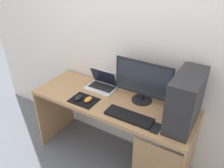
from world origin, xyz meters
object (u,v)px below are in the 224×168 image
(monitor, at_px, (143,82))
(pc_tower, at_px, (186,100))
(laptop, at_px, (102,84))
(mouse_left, at_px, (88,99))
(mouse_right, at_px, (79,98))
(cell_phone, at_px, (156,128))
(keyboard, at_px, (129,116))

(monitor, bearing_deg, pc_tower, -16.24)
(laptop, height_order, mouse_left, laptop)
(mouse_left, xyz_separation_m, mouse_right, (-0.09, -0.03, 0.00))
(cell_phone, bearing_deg, mouse_left, 177.23)
(mouse_left, bearing_deg, keyboard, -2.60)
(laptop, bearing_deg, keyboard, -32.61)
(mouse_left, bearing_deg, monitor, 32.16)
(keyboard, height_order, cell_phone, keyboard)
(keyboard, relative_size, cell_phone, 3.23)
(mouse_left, distance_m, mouse_right, 0.10)
(keyboard, distance_m, mouse_right, 0.54)
(mouse_left, xyz_separation_m, cell_phone, (0.69, -0.03, -0.02))
(keyboard, distance_m, cell_phone, 0.25)
(monitor, relative_size, mouse_left, 5.65)
(mouse_right, relative_size, cell_phone, 0.74)
(pc_tower, bearing_deg, keyboard, -157.53)
(monitor, height_order, cell_phone, monitor)
(pc_tower, distance_m, mouse_left, 0.88)
(pc_tower, xyz_separation_m, mouse_right, (-0.94, -0.17, -0.20))
(laptop, bearing_deg, mouse_right, -102.36)
(laptop, distance_m, mouse_right, 0.31)
(monitor, relative_size, cell_phone, 4.17)
(laptop, distance_m, cell_phone, 0.78)
(monitor, xyz_separation_m, laptop, (-0.45, 0.01, -0.17))
(pc_tower, xyz_separation_m, keyboard, (-0.40, -0.17, -0.21))
(pc_tower, height_order, laptop, pc_tower)
(laptop, relative_size, keyboard, 0.73)
(laptop, distance_m, keyboard, 0.56)
(cell_phone, bearing_deg, laptop, 156.39)
(monitor, relative_size, laptop, 1.76)
(laptop, relative_size, mouse_left, 3.21)
(pc_tower, xyz_separation_m, laptop, (-0.87, 0.13, -0.18))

